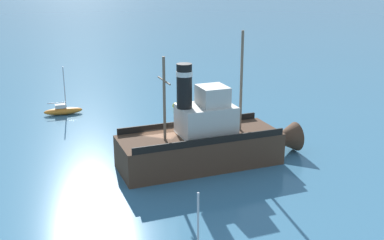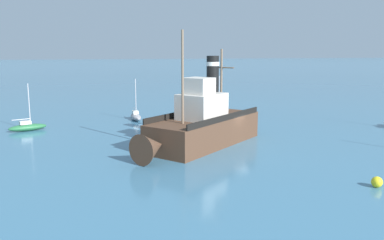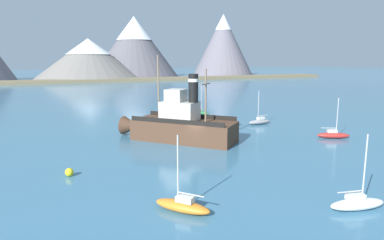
{
  "view_description": "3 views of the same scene",
  "coord_description": "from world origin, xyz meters",
  "px_view_note": "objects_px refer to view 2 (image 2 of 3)",
  "views": [
    {
      "loc": [
        30.99,
        14.42,
        14.15
      ],
      "look_at": [
        -2.44,
        1.42,
        2.8
      ],
      "focal_mm": 45.0,
      "sensor_mm": 36.0,
      "label": 1
    },
    {
      "loc": [
        -34.68,
        11.35,
        8.44
      ],
      "look_at": [
        -1.23,
        4.17,
        2.4
      ],
      "focal_mm": 38.0,
      "sensor_mm": 36.0,
      "label": 2
    },
    {
      "loc": [
        -15.25,
        -33.27,
        9.45
      ],
      "look_at": [
        0.65,
        2.92,
        2.37
      ],
      "focal_mm": 32.0,
      "sensor_mm": 36.0,
      "label": 3
    }
  ],
  "objects_px": {
    "mooring_buoy": "(377,182)",
    "sailboat_green": "(27,127)",
    "sailboat_red": "(219,110)",
    "sailboat_grey": "(136,116)",
    "old_tugboat": "(201,125)"
  },
  "relations": [
    {
      "from": "sailboat_green",
      "to": "sailboat_grey",
      "type": "height_order",
      "value": "same"
    },
    {
      "from": "sailboat_grey",
      "to": "sailboat_red",
      "type": "bearing_deg",
      "value": -75.34
    },
    {
      "from": "sailboat_red",
      "to": "sailboat_grey",
      "type": "height_order",
      "value": "same"
    },
    {
      "from": "sailboat_grey",
      "to": "mooring_buoy",
      "type": "height_order",
      "value": "sailboat_grey"
    },
    {
      "from": "mooring_buoy",
      "to": "sailboat_green",
      "type": "bearing_deg",
      "value": 46.39
    },
    {
      "from": "sailboat_red",
      "to": "mooring_buoy",
      "type": "xyz_separation_m",
      "value": [
        -30.27,
        -1.54,
        -0.08
      ]
    },
    {
      "from": "sailboat_green",
      "to": "sailboat_grey",
      "type": "xyz_separation_m",
      "value": [
        4.32,
        -11.51,
        0.0
      ]
    },
    {
      "from": "old_tugboat",
      "to": "sailboat_grey",
      "type": "distance_m",
      "value": 15.29
    },
    {
      "from": "sailboat_grey",
      "to": "mooring_buoy",
      "type": "bearing_deg",
      "value": -155.14
    },
    {
      "from": "sailboat_red",
      "to": "mooring_buoy",
      "type": "bearing_deg",
      "value": -177.08
    },
    {
      "from": "sailboat_grey",
      "to": "sailboat_green",
      "type": "bearing_deg",
      "value": 110.55
    },
    {
      "from": "sailboat_red",
      "to": "sailboat_grey",
      "type": "distance_m",
      "value": 11.5
    },
    {
      "from": "sailboat_red",
      "to": "mooring_buoy",
      "type": "distance_m",
      "value": 30.31
    },
    {
      "from": "sailboat_grey",
      "to": "mooring_buoy",
      "type": "distance_m",
      "value": 30.15
    },
    {
      "from": "sailboat_green",
      "to": "mooring_buoy",
      "type": "relative_size",
      "value": 7.16
    }
  ]
}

